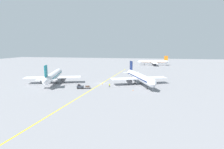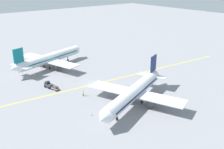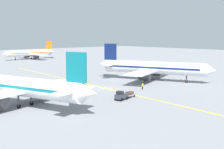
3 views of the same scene
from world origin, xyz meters
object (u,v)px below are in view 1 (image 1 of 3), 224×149
at_px(traffic_cone_near_nose, 102,84).
at_px(baggage_cart_trailing, 87,87).
at_px(airplane_distant_taxiing, 153,62).
at_px(traffic_cone_mid_apron, 153,87).
at_px(airplane_at_gate, 53,76).
at_px(ground_crew_worker, 109,85).
at_px(airplane_adjacent_stand, 139,77).
at_px(traffic_cone_by_wingtip, 133,90).
at_px(baggage_tug_dark, 80,87).

bearing_deg(traffic_cone_near_nose, baggage_cart_trailing, -114.06).
xyz_separation_m(airplane_distant_taxiing, traffic_cone_mid_apron, (-4.85, -100.84, -3.06)).
relative_size(airplane_at_gate, ground_crew_worker, 20.72).
bearing_deg(airplane_adjacent_stand, traffic_cone_by_wingtip, -99.44).
bearing_deg(ground_crew_worker, traffic_cone_mid_apron, 7.42).
bearing_deg(traffic_cone_mid_apron, ground_crew_worker, -172.58).
bearing_deg(airplane_at_gate, ground_crew_worker, -7.40).
relative_size(airplane_at_gate, airplane_adjacent_stand, 1.02).
distance_m(traffic_cone_near_nose, traffic_cone_mid_apron, 24.52).
height_order(baggage_cart_trailing, traffic_cone_mid_apron, baggage_cart_trailing).
xyz_separation_m(airplane_distant_taxiing, traffic_cone_near_nose, (-29.21, -97.99, -3.06)).
height_order(ground_crew_worker, traffic_cone_near_nose, ground_crew_worker).
bearing_deg(ground_crew_worker, airplane_distant_taxiing, 76.68).
relative_size(baggage_tug_dark, baggage_cart_trailing, 1.14).
height_order(airplane_distant_taxiing, baggage_tug_dark, airplane_distant_taxiing).
xyz_separation_m(airplane_distant_taxiing, baggage_tug_dark, (-36.85, -108.63, -2.44)).
relative_size(airplane_adjacent_stand, baggage_cart_trailing, 11.95).
distance_m(airplane_adjacent_stand, ground_crew_worker, 15.96).
bearing_deg(traffic_cone_mid_apron, airplane_distant_taxiing, 87.25).
height_order(airplane_at_gate, baggage_cart_trailing, airplane_at_gate).
height_order(baggage_cart_trailing, traffic_cone_by_wingtip, baggage_cart_trailing).
xyz_separation_m(airplane_distant_taxiing, baggage_cart_trailing, (-33.63, -107.89, -2.58)).
distance_m(ground_crew_worker, traffic_cone_by_wingtip, 12.11).
relative_size(baggage_cart_trailing, traffic_cone_by_wingtip, 5.18).
bearing_deg(traffic_cone_near_nose, traffic_cone_mid_apron, -6.67).
bearing_deg(airplane_distant_taxiing, traffic_cone_near_nose, -106.60).
xyz_separation_m(airplane_at_gate, airplane_adjacent_stand, (43.62, 4.39, 0.00)).
bearing_deg(ground_crew_worker, traffic_cone_near_nose, 131.25).
height_order(baggage_tug_dark, ground_crew_worker, baggage_tug_dark).
relative_size(airplane_at_gate, traffic_cone_mid_apron, 63.28).
distance_m(airplane_adjacent_stand, traffic_cone_mid_apron, 9.20).
xyz_separation_m(airplane_at_gate, baggage_tug_dark, (17.91, -9.17, -2.81)).
distance_m(baggage_cart_trailing, traffic_cone_mid_apron, 29.63).
xyz_separation_m(airplane_adjacent_stand, ground_crew_worker, (-13.33, -8.32, -2.80)).
bearing_deg(airplane_at_gate, baggage_cart_trailing, -21.75).
bearing_deg(traffic_cone_near_nose, airplane_adjacent_stand, 9.16).
distance_m(airplane_distant_taxiing, traffic_cone_by_wingtip, 108.85).
distance_m(baggage_cart_trailing, ground_crew_worker, 10.20).
height_order(baggage_tug_dark, baggage_cart_trailing, baggage_tug_dark).
distance_m(airplane_at_gate, traffic_cone_near_nose, 25.82).
relative_size(airplane_adjacent_stand, ground_crew_worker, 20.26).
bearing_deg(traffic_cone_by_wingtip, baggage_cart_trailing, 179.72).
relative_size(traffic_cone_near_nose, traffic_cone_by_wingtip, 1.00).
bearing_deg(baggage_cart_trailing, ground_crew_worker, 26.15).
distance_m(airplane_at_gate, ground_crew_worker, 30.67).
bearing_deg(traffic_cone_by_wingtip, ground_crew_worker, 157.67).
bearing_deg(traffic_cone_near_nose, traffic_cone_by_wingtip, -32.12).
height_order(airplane_at_gate, traffic_cone_by_wingtip, airplane_at_gate).
bearing_deg(airplane_adjacent_stand, traffic_cone_near_nose, -170.84).
distance_m(ground_crew_worker, traffic_cone_near_nose, 7.21).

